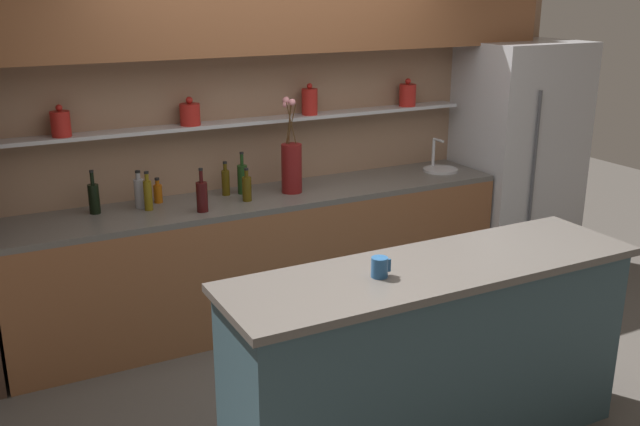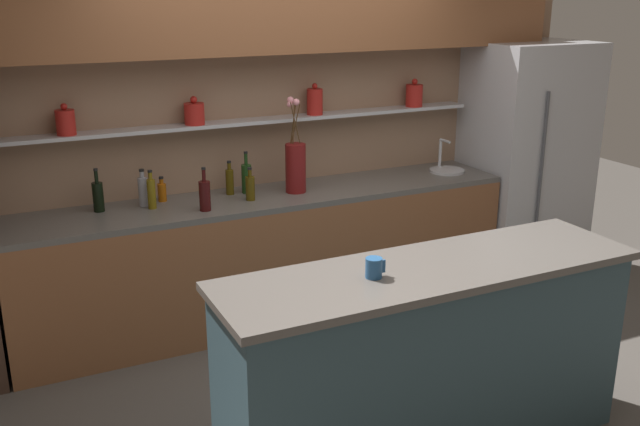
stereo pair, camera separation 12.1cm
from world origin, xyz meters
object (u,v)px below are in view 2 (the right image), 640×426
(flower_vase, at_px, (296,165))
(bottle_wine_5, at_px, (98,196))
(sink_fixture, at_px, (446,169))
(refrigerator, at_px, (525,160))
(bottle_oil_4, at_px, (151,193))
(coffee_mug, at_px, (374,268))
(bottle_wine_2, at_px, (246,178))
(bottle_sauce_1, at_px, (162,191))
(bottle_oil_7, at_px, (230,181))
(bottle_wine_3, at_px, (205,195))
(bottle_spirit_0, at_px, (143,191))
(bottle_oil_6, at_px, (250,187))

(flower_vase, bearing_deg, bottle_wine_5, 174.41)
(sink_fixture, bearing_deg, bottle_wine_5, 177.42)
(refrigerator, distance_m, bottle_oil_4, 3.07)
(coffee_mug, bearing_deg, bottle_wine_2, 87.55)
(bottle_sauce_1, bearing_deg, sink_fixture, -4.34)
(bottle_oil_7, bearing_deg, flower_vase, -17.64)
(bottle_sauce_1, distance_m, bottle_wine_5, 0.43)
(bottle_oil_4, height_order, coffee_mug, bottle_oil_4)
(bottle_oil_4, bearing_deg, coffee_mug, -71.88)
(bottle_wine_3, bearing_deg, bottle_oil_7, 47.27)
(coffee_mug, bearing_deg, sink_fixture, 46.86)
(flower_vase, relative_size, bottle_spirit_0, 2.65)
(bottle_oil_7, bearing_deg, bottle_sauce_1, 175.23)
(sink_fixture, relative_size, bottle_wine_5, 0.96)
(bottle_oil_4, distance_m, bottle_oil_7, 0.58)
(bottle_wine_5, bearing_deg, sink_fixture, -2.58)
(bottle_spirit_0, bearing_deg, bottle_oil_4, -64.67)
(coffee_mug, bearing_deg, bottle_oil_7, 91.07)
(flower_vase, relative_size, bottle_sauce_1, 3.89)
(bottle_wine_2, relative_size, bottle_wine_3, 1.03)
(bottle_oil_4, bearing_deg, bottle_oil_6, -8.80)
(refrigerator, distance_m, bottle_spirit_0, 3.11)
(bottle_wine_2, height_order, bottle_wine_3, bottle_wine_2)
(refrigerator, xyz_separation_m, bottle_oil_4, (-3.07, 0.08, 0.08))
(bottle_spirit_0, distance_m, bottle_wine_2, 0.73)
(sink_fixture, bearing_deg, bottle_oil_7, 175.78)
(bottle_spirit_0, distance_m, bottle_sauce_1, 0.15)
(sink_fixture, relative_size, bottle_wine_2, 0.92)
(flower_vase, bearing_deg, bottle_spirit_0, 173.43)
(flower_vase, xyz_separation_m, bottle_oil_7, (-0.44, 0.14, -0.10))
(sink_fixture, xyz_separation_m, bottle_oil_4, (-2.31, 0.03, 0.08))
(bottle_wine_2, height_order, bottle_oil_7, bottle_wine_2)
(bottle_sauce_1, height_order, bottle_oil_4, bottle_oil_4)
(refrigerator, bearing_deg, bottle_wine_2, 176.10)
(bottle_oil_6, relative_size, bottle_oil_7, 0.96)
(bottle_oil_6, bearing_deg, sink_fixture, 2.41)
(flower_vase, relative_size, coffee_mug, 6.73)
(refrigerator, xyz_separation_m, bottle_oil_6, (-2.42, -0.02, 0.06))
(sink_fixture, relative_size, bottle_sauce_1, 1.60)
(flower_vase, distance_m, bottle_wine_3, 0.73)
(bottle_wine_3, bearing_deg, bottle_oil_6, 14.89)
(bottle_oil_6, bearing_deg, bottle_wine_2, 77.45)
(bottle_oil_7, bearing_deg, bottle_wine_2, -7.46)
(bottle_oil_7, xyz_separation_m, coffee_mug, (0.04, -1.95, 0.05))
(bottle_wine_3, xyz_separation_m, coffee_mug, (0.31, -1.66, 0.04))
(flower_vase, distance_m, bottle_oil_6, 0.38)
(bottle_oil_4, xyz_separation_m, bottle_wine_5, (-0.32, 0.09, -0.00))
(refrigerator, relative_size, flower_vase, 2.85)
(bottle_wine_3, bearing_deg, flower_vase, 11.97)
(bottle_wine_2, bearing_deg, bottle_oil_4, -173.14)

